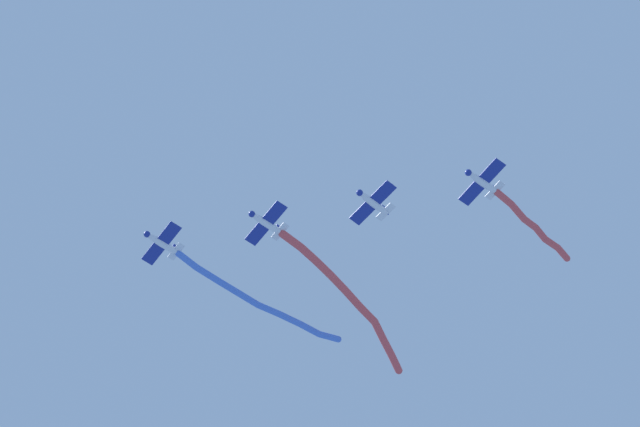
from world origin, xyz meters
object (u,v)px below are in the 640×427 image
at_px(airplane_left_wing, 266,223).
at_px(airplane_right_wing, 373,203).
at_px(airplane_slot, 482,182).
at_px(airplane_lead, 162,243).

relative_size(airplane_left_wing, airplane_right_wing, 0.98).
xyz_separation_m(airplane_right_wing, airplane_slot, (11.76, 1.15, 0.25)).
bearing_deg(airplane_lead, airplane_slot, 130.75).
relative_size(airplane_lead, airplane_right_wing, 0.98).
distance_m(airplane_right_wing, airplane_slot, 11.82).
relative_size(airplane_lead, airplane_left_wing, 1.00).
height_order(airplane_right_wing, airplane_slot, airplane_slot).
xyz_separation_m(airplane_lead, airplane_left_wing, (11.76, 1.15, 0.25)).
height_order(airplane_lead, airplane_slot, airplane_slot).
xyz_separation_m(airplane_left_wing, airplane_right_wing, (11.77, 1.15, 0.25)).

